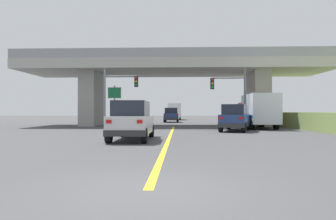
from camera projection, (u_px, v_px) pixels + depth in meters
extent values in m
plane|color=#424244|center=(174.00, 126.00, 32.61)|extent=(160.00, 160.00, 0.00)
cube|color=#A8A59E|center=(174.00, 68.00, 32.65)|extent=(31.48, 8.16, 0.97)
cube|color=#9A9891|center=(93.00, 99.00, 32.96)|extent=(1.61, 4.90, 5.60)
cube|color=#9A9891|center=(257.00, 99.00, 32.29)|extent=(1.61, 4.90, 5.60)
cube|color=gray|center=(173.00, 52.00, 28.72)|extent=(31.48, 0.20, 0.90)
cube|color=gray|center=(175.00, 65.00, 36.58)|extent=(31.48, 0.20, 0.90)
cube|color=yellow|center=(170.00, 137.00, 17.83)|extent=(0.20, 24.20, 0.01)
cube|color=silver|center=(132.00, 124.00, 16.16)|extent=(1.86, 4.75, 0.90)
cube|color=#1E232D|center=(131.00, 108.00, 15.81)|extent=(1.64, 2.61, 0.76)
cube|color=#2D2D30|center=(124.00, 133.00, 13.83)|extent=(1.90, 0.20, 0.28)
cube|color=red|center=(109.00, 122.00, 13.79)|extent=(0.24, 0.06, 0.16)
cube|color=red|center=(140.00, 122.00, 13.74)|extent=(0.24, 0.06, 0.16)
cylinder|color=black|center=(123.00, 131.00, 18.01)|extent=(0.26, 0.72, 0.72)
cylinder|color=black|center=(151.00, 131.00, 17.95)|extent=(0.26, 0.72, 0.72)
cylinder|color=black|center=(109.00, 136.00, 14.36)|extent=(0.26, 0.72, 0.72)
cylinder|color=black|center=(144.00, 136.00, 14.30)|extent=(0.26, 0.72, 0.72)
cube|color=navy|center=(236.00, 120.00, 23.59)|extent=(3.18, 5.04, 0.90)
cube|color=#1E232D|center=(235.00, 110.00, 23.26)|extent=(2.32, 2.96, 0.76)
cube|color=#2D2D30|center=(231.00, 126.00, 21.42)|extent=(1.83, 0.76, 0.28)
cube|color=red|center=(221.00, 118.00, 21.59)|extent=(0.25, 0.13, 0.16)
cube|color=red|center=(241.00, 118.00, 21.13)|extent=(0.25, 0.13, 0.16)
cylinder|color=black|center=(229.00, 125.00, 25.56)|extent=(0.47, 0.77, 0.72)
cylinder|color=black|center=(249.00, 125.00, 25.01)|extent=(0.47, 0.77, 0.72)
cylinder|color=black|center=(221.00, 127.00, 22.17)|extent=(0.47, 0.77, 0.72)
cylinder|color=black|center=(244.00, 128.00, 21.61)|extent=(0.47, 0.77, 0.72)
cube|color=red|center=(251.00, 112.00, 29.71)|extent=(2.20, 2.00, 1.90)
cube|color=silver|center=(260.00, 109.00, 26.45)|extent=(2.31, 4.53, 2.52)
cube|color=#195999|center=(260.00, 116.00, 26.44)|extent=(2.33, 4.44, 0.24)
cylinder|color=black|center=(241.00, 122.00, 29.74)|extent=(0.30, 0.90, 0.90)
cylinder|color=black|center=(262.00, 122.00, 29.67)|extent=(0.30, 0.90, 0.90)
cylinder|color=black|center=(252.00, 124.00, 25.35)|extent=(0.30, 0.90, 0.90)
cylinder|color=black|center=(276.00, 124.00, 25.27)|extent=(0.30, 0.90, 0.90)
cube|color=navy|center=(171.00, 116.00, 43.61)|extent=(1.96, 4.73, 0.90)
cube|color=#1E232D|center=(171.00, 111.00, 43.26)|extent=(1.73, 2.60, 0.76)
cube|color=#2D2D30|center=(171.00, 119.00, 41.30)|extent=(2.00, 0.20, 0.28)
cube|color=red|center=(165.00, 115.00, 41.26)|extent=(0.24, 0.06, 0.16)
cube|color=red|center=(176.00, 115.00, 41.20)|extent=(0.24, 0.06, 0.16)
cylinder|color=black|center=(166.00, 119.00, 45.46)|extent=(0.26, 0.72, 0.72)
cylinder|color=black|center=(178.00, 119.00, 45.39)|extent=(0.26, 0.72, 0.72)
cylinder|color=black|center=(164.00, 120.00, 41.83)|extent=(0.26, 0.72, 0.72)
cylinder|color=black|center=(177.00, 120.00, 41.76)|extent=(0.26, 0.72, 0.72)
cylinder|color=#56595E|center=(245.00, 98.00, 26.04)|extent=(0.18, 0.18, 5.19)
cylinder|color=#56595E|center=(228.00, 78.00, 26.10)|extent=(2.76, 0.12, 0.12)
cube|color=#232326|center=(212.00, 84.00, 26.15)|extent=(0.32, 0.26, 0.96)
sphere|color=red|center=(212.00, 80.00, 26.00)|extent=(0.16, 0.16, 0.16)
sphere|color=gold|center=(212.00, 83.00, 26.00)|extent=(0.16, 0.16, 0.16)
sphere|color=green|center=(212.00, 87.00, 26.00)|extent=(0.16, 0.16, 0.16)
cylinder|color=slate|center=(105.00, 99.00, 27.44)|extent=(0.18, 0.18, 5.28)
cylinder|color=slate|center=(120.00, 76.00, 27.40)|extent=(2.83, 0.12, 0.12)
cube|color=black|center=(136.00, 82.00, 27.34)|extent=(0.32, 0.26, 0.96)
sphere|color=red|center=(136.00, 78.00, 27.19)|extent=(0.16, 0.16, 0.16)
sphere|color=gold|center=(136.00, 81.00, 27.19)|extent=(0.16, 0.16, 0.16)
sphere|color=green|center=(136.00, 85.00, 27.19)|extent=(0.16, 0.16, 0.16)
cylinder|color=#56595E|center=(115.00, 106.00, 30.89)|extent=(0.14, 0.14, 4.09)
cube|color=#197242|center=(115.00, 93.00, 30.83)|extent=(1.28, 0.08, 1.04)
cube|color=white|center=(115.00, 93.00, 30.83)|extent=(1.36, 0.04, 1.12)
cube|color=red|center=(175.00, 112.00, 59.51)|extent=(2.20, 2.00, 1.90)
cube|color=silver|center=(175.00, 110.00, 56.05)|extent=(2.31, 4.93, 2.50)
cube|color=#B26619|center=(175.00, 114.00, 56.05)|extent=(2.33, 4.83, 0.24)
cylinder|color=black|center=(170.00, 117.00, 59.55)|extent=(0.30, 0.90, 0.90)
cylinder|color=black|center=(180.00, 117.00, 59.47)|extent=(0.30, 0.90, 0.90)
cylinder|color=black|center=(169.00, 117.00, 54.85)|extent=(0.30, 0.90, 0.90)
cylinder|color=black|center=(180.00, 117.00, 54.77)|extent=(0.30, 0.90, 0.90)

